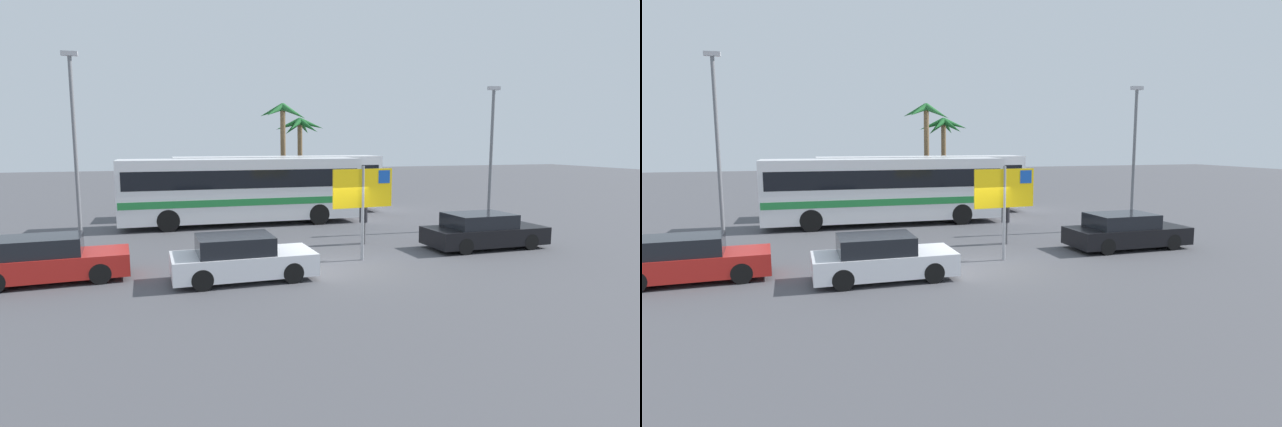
% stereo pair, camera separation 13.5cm
% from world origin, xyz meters
% --- Properties ---
extents(ground, '(120.00, 120.00, 0.00)m').
position_xyz_m(ground, '(0.00, 0.00, 0.00)').
color(ground, '#4C4C51').
extents(bus_front_coach, '(11.30, 2.52, 3.17)m').
position_xyz_m(bus_front_coach, '(-1.62, 9.44, 1.78)').
color(bus_front_coach, white).
rests_on(bus_front_coach, ground).
extents(bus_rear_coach, '(11.30, 2.52, 3.17)m').
position_xyz_m(bus_rear_coach, '(0.91, 12.67, 1.78)').
color(bus_rear_coach, white).
rests_on(bus_rear_coach, ground).
extents(ferry_sign, '(2.19, 0.29, 3.20)m').
position_xyz_m(ferry_sign, '(1.10, 0.59, 2.33)').
color(ferry_sign, gray).
rests_on(ferry_sign, ground).
extents(car_white, '(4.13, 1.92, 1.32)m').
position_xyz_m(car_white, '(-3.27, -0.78, 0.64)').
color(car_white, silver).
rests_on(car_white, ground).
extents(car_black, '(4.57, 1.98, 1.32)m').
position_xyz_m(car_black, '(6.17, 1.14, 0.64)').
color(car_black, black).
rests_on(car_black, ground).
extents(car_red, '(4.34, 2.02, 1.32)m').
position_xyz_m(car_red, '(-8.59, 0.63, 0.64)').
color(car_red, red).
rests_on(car_red, ground).
extents(pedestrian_crossing_lot, '(0.32, 0.32, 1.76)m').
position_xyz_m(pedestrian_crossing_lot, '(2.16, 3.24, 1.04)').
color(pedestrian_crossing_lot, '#4C4C51').
rests_on(pedestrian_crossing_lot, ground).
extents(lamp_post_left_side, '(0.56, 0.20, 7.20)m').
position_xyz_m(lamp_post_left_side, '(-8.34, 5.37, 3.92)').
color(lamp_post_left_side, slate).
rests_on(lamp_post_left_side, ground).
extents(lamp_post_right_side, '(0.56, 0.20, 6.43)m').
position_xyz_m(lamp_post_right_side, '(8.97, 4.83, 3.54)').
color(lamp_post_right_side, slate).
rests_on(lamp_post_right_side, ground).
extents(palm_tree_seaside, '(3.51, 3.16, 5.54)m').
position_xyz_m(palm_tree_seaside, '(3.62, 18.25, 4.50)').
color(palm_tree_seaside, brown).
rests_on(palm_tree_seaside, ground).
extents(palm_tree_inland, '(3.03, 3.16, 6.34)m').
position_xyz_m(palm_tree_inland, '(2.06, 16.59, 5.02)').
color(palm_tree_inland, brown).
rests_on(palm_tree_inland, ground).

